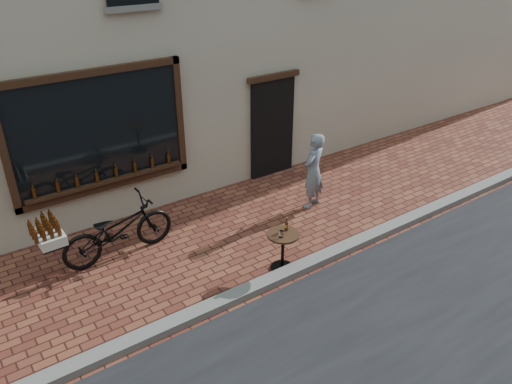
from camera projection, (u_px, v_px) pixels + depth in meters
ground at (303, 279)px, 8.08m from camera, size 90.00×90.00×0.00m
kerb at (295, 270)px, 8.20m from camera, size 90.00×0.25×0.12m
cargo_bicycle at (116, 230)px, 8.41m from camera, size 2.33×0.75×1.10m
bistro_table at (283, 244)px, 8.11m from camera, size 0.53×0.53×0.92m
pedestrian at (313, 171)px, 9.84m from camera, size 0.67×0.55×1.56m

